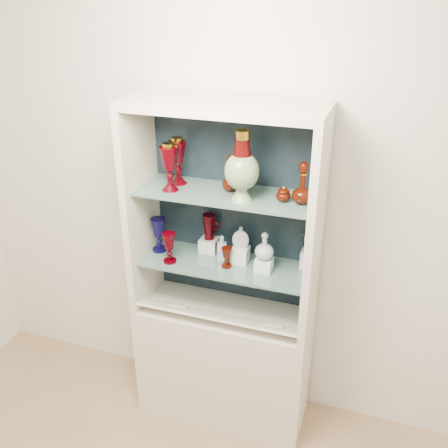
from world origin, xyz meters
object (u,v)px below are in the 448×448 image
(ruby_goblet_tall, at_px, (169,248))
(ruby_goblet_small, at_px, (227,257))
(lidded_bowl, at_px, (283,193))
(flat_flask, at_px, (241,237))
(pedestal_lamp_left, at_px, (178,161))
(clear_round_decanter, at_px, (264,247))
(clear_square_bottle, at_px, (222,248))
(cobalt_goblet, at_px, (159,235))
(enamel_urn, at_px, (242,166))
(ruby_pitcher, at_px, (209,227))
(cameo_medallion, at_px, (310,242))
(ruby_decanter_a, at_px, (230,171))
(ruby_decanter_b, at_px, (303,182))
(pedestal_lamp_right, at_px, (169,167))

(ruby_goblet_tall, xyz_separation_m, ruby_goblet_small, (0.32, 0.05, -0.03))
(lidded_bowl, bearing_deg, flat_flask, 166.92)
(pedestal_lamp_left, bearing_deg, clear_round_decanter, -6.46)
(pedestal_lamp_left, xyz_separation_m, clear_round_decanter, (0.50, -0.06, -0.40))
(pedestal_lamp_left, relative_size, clear_square_bottle, 1.72)
(pedestal_lamp_left, distance_m, clear_round_decanter, 0.65)
(pedestal_lamp_left, relative_size, cobalt_goblet, 1.26)
(pedestal_lamp_left, bearing_deg, enamel_urn, -16.43)
(enamel_urn, distance_m, ruby_goblet_tall, 0.65)
(clear_square_bottle, bearing_deg, ruby_pitcher, 145.63)
(enamel_urn, xyz_separation_m, ruby_goblet_small, (-0.09, 0.03, -0.54))
(clear_square_bottle, relative_size, cameo_medallion, 1.30)
(ruby_decanter_a, relative_size, ruby_decanter_b, 0.96)
(pedestal_lamp_left, bearing_deg, ruby_decanter_b, -5.31)
(pedestal_lamp_left, relative_size, ruby_pitcher, 1.69)
(ruby_goblet_small, bearing_deg, lidded_bowl, 3.90)
(pedestal_lamp_left, xyz_separation_m, ruby_decanter_a, (0.30, -0.02, -0.02))
(flat_flask, xyz_separation_m, clear_round_decanter, (0.15, -0.05, -0.01))
(ruby_goblet_small, distance_m, cameo_medallion, 0.45)
(ruby_goblet_small, xyz_separation_m, ruby_pitcher, (-0.15, 0.14, 0.10))
(ruby_decanter_a, bearing_deg, enamel_urn, -47.74)
(ruby_goblet_tall, distance_m, clear_square_bottle, 0.29)
(ruby_goblet_tall, bearing_deg, ruby_goblet_small, 8.97)
(pedestal_lamp_left, height_order, ruby_pitcher, pedestal_lamp_left)
(pedestal_lamp_left, bearing_deg, cobalt_goblet, -166.74)
(cameo_medallion, bearing_deg, lidded_bowl, -118.78)
(ruby_pitcher, bearing_deg, ruby_decanter_a, -41.51)
(enamel_urn, height_order, ruby_goblet_small, enamel_urn)
(pedestal_lamp_left, distance_m, pedestal_lamp_right, 0.10)
(flat_flask, bearing_deg, ruby_goblet_small, -137.72)
(ruby_decanter_b, distance_m, cameo_medallion, 0.40)
(lidded_bowl, bearing_deg, ruby_goblet_small, -176.10)
(enamel_urn, xyz_separation_m, clear_square_bottle, (-0.14, 0.10, -0.52))
(flat_flask, bearing_deg, ruby_goblet_tall, -172.50)
(ruby_decanter_a, distance_m, lidded_bowl, 0.30)
(ruby_decanter_a, xyz_separation_m, cobalt_goblet, (-0.42, -0.01, -0.43))
(pedestal_lamp_right, height_order, clear_square_bottle, pedestal_lamp_right)
(ruby_decanter_a, xyz_separation_m, lidded_bowl, (0.29, -0.05, -0.07))
(pedestal_lamp_right, height_order, ruby_goblet_small, pedestal_lamp_right)
(lidded_bowl, distance_m, ruby_goblet_small, 0.50)
(ruby_pitcher, relative_size, flat_flask, 1.17)
(lidded_bowl, xyz_separation_m, ruby_pitcher, (-0.44, 0.12, -0.31))
(ruby_decanter_a, bearing_deg, cobalt_goblet, -178.08)
(ruby_decanter_b, distance_m, ruby_goblet_small, 0.61)
(ruby_decanter_a, relative_size, cameo_medallion, 1.93)
(pedestal_lamp_left, relative_size, lidded_bowl, 3.05)
(ruby_goblet_small, xyz_separation_m, clear_round_decanter, (0.20, 0.03, 0.09))
(flat_flask, bearing_deg, clear_square_bottle, 171.01)
(ruby_decanter_a, height_order, lidded_bowl, ruby_decanter_a)
(lidded_bowl, bearing_deg, cameo_medallion, 41.55)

